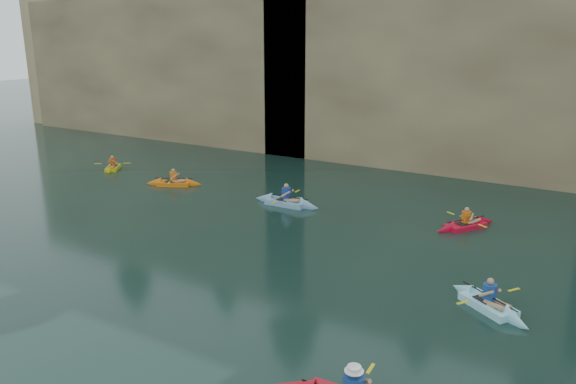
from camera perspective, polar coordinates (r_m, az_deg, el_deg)
The scene contains 11 objects.
ground at distance 15.62m, azimuth -14.95°, elevation -14.50°, with size 160.00×160.00×0.00m, color black.
cliff at distance 40.44m, azimuth 16.91°, elevation 12.75°, with size 70.00×16.00×12.00m, color tan.
cliff_slab_west at distance 43.75m, azimuth -12.83°, elevation 12.27°, with size 26.00×2.40×10.56m, color tan.
cliff_slab_center at distance 32.80m, azimuth 17.01°, elevation 11.63°, with size 24.00×2.40×11.40m, color tan.
sea_cave_west at distance 42.24m, azimuth -11.17°, elevation 7.77°, with size 4.50×1.00×4.00m, color black.
sea_cave_center at distance 34.65m, azimuth 6.52°, elevation 5.56°, with size 3.50×1.00×3.20m, color black.
kayaker_orange at distance 30.10m, azimuth -11.52°, elevation 0.91°, with size 2.97×2.05×1.13m.
kayaker_ltblue_near at distance 17.65m, azimuth 19.67°, elevation -10.66°, with size 2.91×2.30×1.20m.
kayaker_red_far at distance 24.21m, azimuth 17.59°, elevation -3.22°, with size 2.22×2.95×1.12m.
kayaker_yellow at distance 34.54m, azimuth -17.36°, elevation 2.41°, with size 1.98×2.45×1.04m.
kayaker_ltblue_mid at distance 26.13m, azimuth -0.18°, elevation -1.01°, with size 3.40×2.53×1.29m.
Camera 1 is at (10.00, -9.14, 7.76)m, focal length 35.00 mm.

